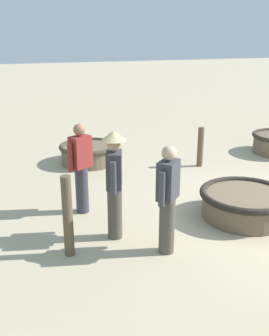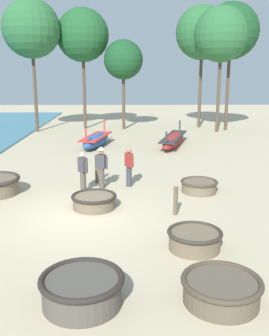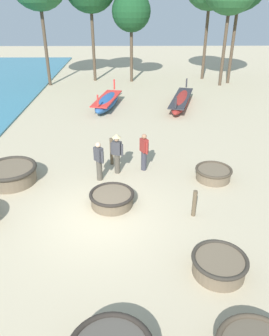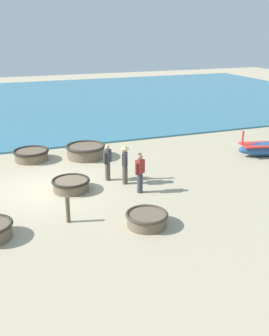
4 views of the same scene
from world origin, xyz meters
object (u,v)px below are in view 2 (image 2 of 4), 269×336
(tree_rightmost, at_px, (202,33))
(coracle_tilted, at_px, (82,289))
(tree_leftmost, at_px, (83,35))
(fisherman_with_hat, at_px, (83,171))
(fisherman_by_coracle, at_px, (129,166))
(mooring_post_inland, at_px, (176,201))
(tree_left_mid, at_px, (222,34))
(tree_center, at_px, (231,31))
(tree_tall_back, at_px, (123,60))
(coracle_far_left, at_px, (195,239))
(mooring_post_shoreline, at_px, (97,169))
(tree_right_mid, at_px, (31,29))
(fisherman_hauling, at_px, (101,165))
(long_boat_red_hull, at_px, (96,140))
(coracle_upturned, at_px, (221,289))
(long_boat_ochre_hull, at_px, (173,140))
(coracle_nearest, at_px, (199,186))
(coracle_center, at_px, (94,201))

(tree_rightmost, bearing_deg, coracle_tilted, -104.85)
(tree_leftmost, relative_size, tree_rightmost, 0.97)
(fisherman_with_hat, bearing_deg, fisherman_by_coracle, 24.74)
(fisherman_with_hat, height_order, fisherman_by_coracle, same)
(tree_leftmost, bearing_deg, mooring_post_inland, -75.33)
(tree_left_mid, relative_size, tree_center, 0.96)
(coracle_tilted, bearing_deg, tree_tall_back, 88.84)
(coracle_far_left, distance_m, mooring_post_shoreline, 6.89)
(coracle_far_left, height_order, tree_tall_back, tree_tall_back)
(mooring_post_inland, relative_size, tree_right_mid, 0.10)
(coracle_tilted, bearing_deg, mooring_post_inland, 63.98)
(fisherman_hauling, xyz_separation_m, mooring_post_shoreline, (-0.26, 0.76, -0.37))
(coracle_far_left, xyz_separation_m, tree_right_mid, (-8.62, 19.95, 7.02))
(tree_tall_back, bearing_deg, long_boat_red_hull, -102.38)
(fisherman_by_coracle, distance_m, tree_center, 17.73)
(fisherman_with_hat, xyz_separation_m, tree_leftmost, (-1.75, 16.67, 6.17))
(coracle_upturned, relative_size, tree_left_mid, 0.18)
(long_boat_ochre_hull, height_order, tree_center, tree_center)
(coracle_nearest, bearing_deg, coracle_upturned, -96.31)
(fisherman_with_hat, bearing_deg, coracle_center, -72.00)
(coracle_center, distance_m, tree_right_mid, 19.10)
(long_boat_red_hull, bearing_deg, tree_center, 34.66)
(fisherman_by_coracle, bearing_deg, mooring_post_inland, -64.72)
(tree_rightmost, bearing_deg, tree_center, -41.67)
(coracle_nearest, relative_size, long_boat_red_hull, 0.33)
(coracle_upturned, bearing_deg, fisherman_with_hat, 116.27)
(coracle_nearest, distance_m, fisherman_hauling, 3.84)
(fisherman_by_coracle, bearing_deg, long_boat_red_hull, 103.56)
(coracle_center, distance_m, coracle_upturned, 6.34)
(mooring_post_inland, distance_m, tree_rightmost, 21.11)
(coracle_nearest, height_order, long_boat_red_hull, long_boat_red_hull)
(coracle_upturned, height_order, tree_right_mid, tree_right_mid)
(coracle_far_left, relative_size, fisherman_by_coracle, 0.92)
(long_boat_ochre_hull, xyz_separation_m, fisherman_with_hat, (-4.44, -9.40, 0.48))
(coracle_nearest, distance_m, tree_left_mid, 16.77)
(tree_leftmost, distance_m, tree_rightmost, 9.09)
(fisherman_hauling, relative_size, tree_rightmost, 0.18)
(tree_leftmost, distance_m, tree_center, 10.91)
(long_boat_red_hull, bearing_deg, coracle_far_left, -75.10)
(fisherman_by_coracle, relative_size, mooring_post_inland, 1.69)
(fisherman_hauling, xyz_separation_m, mooring_post_inland, (2.57, -2.93, -0.49))
(fisherman_with_hat, bearing_deg, coracle_upturned, -63.73)
(coracle_nearest, height_order, tree_center, tree_center)
(coracle_tilted, xyz_separation_m, fisherman_hauling, (-0.15, 7.87, 0.62))
(coracle_upturned, xyz_separation_m, tree_rightmost, (3.73, 24.48, 6.94))
(coracle_upturned, height_order, long_boat_ochre_hull, long_boat_ochre_hull)
(coracle_far_left, bearing_deg, tree_tall_back, 95.82)
(tree_left_mid, bearing_deg, long_boat_ochre_hull, -124.99)
(fisherman_hauling, distance_m, tree_leftmost, 17.38)
(mooring_post_inland, height_order, tree_rightmost, tree_rightmost)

